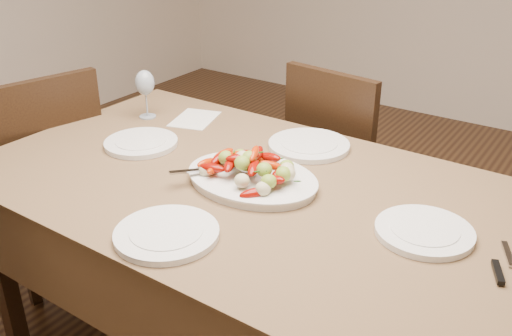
{
  "coord_description": "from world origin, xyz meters",
  "views": [
    {
      "loc": [
        1.04,
        -1.23,
        1.58
      ],
      "look_at": [
        0.16,
        0.05,
        0.82
      ],
      "focal_mm": 40.0,
      "sensor_mm": 36.0,
      "label": 1
    }
  ],
  "objects_px": {
    "chair_left": "(41,175)",
    "plate_far": "(309,145)",
    "plate_left": "(141,143)",
    "plate_right": "(424,232)",
    "chair_far": "(350,167)",
    "plate_near": "(167,234)",
    "wine_glass": "(146,93)",
    "serving_platter": "(252,180)",
    "dining_table": "(256,285)"
  },
  "relations": [
    {
      "from": "chair_left",
      "to": "plate_far",
      "type": "bearing_deg",
      "value": 120.63
    },
    {
      "from": "plate_left",
      "to": "plate_right",
      "type": "bearing_deg",
      "value": -0.15
    },
    {
      "from": "chair_far",
      "to": "plate_near",
      "type": "distance_m",
      "value": 1.24
    },
    {
      "from": "chair_far",
      "to": "plate_near",
      "type": "bearing_deg",
      "value": 99.16
    },
    {
      "from": "plate_left",
      "to": "plate_near",
      "type": "distance_m",
      "value": 0.62
    },
    {
      "from": "wine_glass",
      "to": "serving_platter",
      "type": "bearing_deg",
      "value": -19.48
    },
    {
      "from": "dining_table",
      "to": "plate_near",
      "type": "relative_size",
      "value": 6.64
    },
    {
      "from": "serving_platter",
      "to": "chair_far",
      "type": "bearing_deg",
      "value": 92.84
    },
    {
      "from": "plate_right",
      "to": "wine_glass",
      "type": "height_order",
      "value": "wine_glass"
    },
    {
      "from": "dining_table",
      "to": "wine_glass",
      "type": "distance_m",
      "value": 0.88
    },
    {
      "from": "chair_far",
      "to": "plate_left",
      "type": "height_order",
      "value": "chair_far"
    },
    {
      "from": "plate_left",
      "to": "chair_left",
      "type": "bearing_deg",
      "value": -177.82
    },
    {
      "from": "serving_platter",
      "to": "plate_left",
      "type": "relative_size",
      "value": 1.62
    },
    {
      "from": "chair_far",
      "to": "plate_far",
      "type": "height_order",
      "value": "chair_far"
    },
    {
      "from": "plate_right",
      "to": "plate_near",
      "type": "distance_m",
      "value": 0.68
    },
    {
      "from": "chair_far",
      "to": "chair_left",
      "type": "xyz_separation_m",
      "value": [
        -1.06,
        -0.83,
        0.0
      ]
    },
    {
      "from": "serving_platter",
      "to": "plate_left",
      "type": "bearing_deg",
      "value": 177.71
    },
    {
      "from": "plate_near",
      "to": "wine_glass",
      "type": "xyz_separation_m",
      "value": [
        -0.66,
        0.61,
        0.09
      ]
    },
    {
      "from": "plate_near",
      "to": "chair_left",
      "type": "bearing_deg",
      "value": 161.17
    },
    {
      "from": "chair_far",
      "to": "wine_glass",
      "type": "xyz_separation_m",
      "value": [
        -0.63,
        -0.59,
        0.39
      ]
    },
    {
      "from": "chair_left",
      "to": "wine_glass",
      "type": "relative_size",
      "value": 4.64
    },
    {
      "from": "plate_right",
      "to": "plate_near",
      "type": "height_order",
      "value": "same"
    },
    {
      "from": "dining_table",
      "to": "plate_left",
      "type": "xyz_separation_m",
      "value": [
        -0.51,
        0.03,
        0.39
      ]
    },
    {
      "from": "plate_right",
      "to": "dining_table",
      "type": "bearing_deg",
      "value": -177.49
    },
    {
      "from": "serving_platter",
      "to": "plate_near",
      "type": "height_order",
      "value": "serving_platter"
    },
    {
      "from": "chair_far",
      "to": "plate_right",
      "type": "relative_size",
      "value": 3.67
    },
    {
      "from": "chair_left",
      "to": "wine_glass",
      "type": "distance_m",
      "value": 0.62
    },
    {
      "from": "chair_left",
      "to": "plate_right",
      "type": "xyz_separation_m",
      "value": [
        1.64,
        0.02,
        0.29
      ]
    },
    {
      "from": "serving_platter",
      "to": "plate_far",
      "type": "xyz_separation_m",
      "value": [
        0.01,
        0.34,
        -0.0
      ]
    },
    {
      "from": "plate_left",
      "to": "plate_far",
      "type": "bearing_deg",
      "value": 32.47
    },
    {
      "from": "chair_far",
      "to": "plate_near",
      "type": "relative_size",
      "value": 3.43
    },
    {
      "from": "dining_table",
      "to": "chair_left",
      "type": "bearing_deg",
      "value": 179.87
    },
    {
      "from": "serving_platter",
      "to": "plate_far",
      "type": "bearing_deg",
      "value": 88.42
    },
    {
      "from": "serving_platter",
      "to": "plate_left",
      "type": "xyz_separation_m",
      "value": [
        -0.49,
        0.02,
        -0.0
      ]
    },
    {
      "from": "dining_table",
      "to": "plate_near",
      "type": "height_order",
      "value": "plate_near"
    },
    {
      "from": "dining_table",
      "to": "chair_far",
      "type": "relative_size",
      "value": 1.94
    },
    {
      "from": "serving_platter",
      "to": "plate_far",
      "type": "height_order",
      "value": "serving_platter"
    },
    {
      "from": "chair_far",
      "to": "plate_near",
      "type": "xyz_separation_m",
      "value": [
        0.03,
        -1.2,
        0.29
      ]
    },
    {
      "from": "chair_left",
      "to": "plate_right",
      "type": "height_order",
      "value": "chair_left"
    },
    {
      "from": "plate_right",
      "to": "wine_glass",
      "type": "relative_size",
      "value": 1.26
    },
    {
      "from": "chair_far",
      "to": "wine_glass",
      "type": "distance_m",
      "value": 0.95
    },
    {
      "from": "chair_far",
      "to": "plate_left",
      "type": "distance_m",
      "value": 0.97
    },
    {
      "from": "chair_far",
      "to": "dining_table",
      "type": "bearing_deg",
      "value": 101.96
    },
    {
      "from": "chair_left",
      "to": "plate_right",
      "type": "relative_size",
      "value": 3.67
    },
    {
      "from": "plate_right",
      "to": "chair_left",
      "type": "bearing_deg",
      "value": -179.29
    },
    {
      "from": "dining_table",
      "to": "wine_glass",
      "type": "xyz_separation_m",
      "value": [
        -0.69,
        0.24,
        0.48
      ]
    },
    {
      "from": "plate_left",
      "to": "wine_glass",
      "type": "height_order",
      "value": "wine_glass"
    },
    {
      "from": "plate_near",
      "to": "wine_glass",
      "type": "relative_size",
      "value": 1.35
    },
    {
      "from": "dining_table",
      "to": "plate_far",
      "type": "distance_m",
      "value": 0.52
    },
    {
      "from": "plate_near",
      "to": "wine_glass",
      "type": "bearing_deg",
      "value": 137.18
    }
  ]
}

